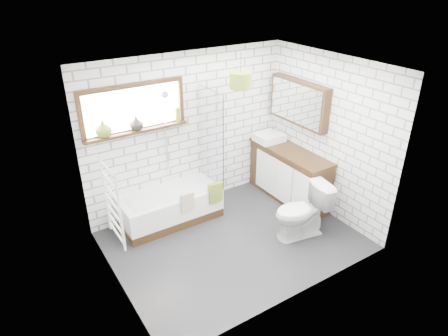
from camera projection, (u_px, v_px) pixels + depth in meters
floor at (234, 241)px, 5.82m from camera, size 3.40×2.60×0.01m
ceiling at (236, 68)px, 4.69m from camera, size 3.40×2.60×0.01m
wall_back at (188, 132)px, 6.23m from camera, size 3.40×0.01×2.50m
wall_front at (303, 209)px, 4.28m from camera, size 3.40×0.01×2.50m
wall_left at (108, 200)px, 4.44m from camera, size 0.01×2.60×2.50m
wall_right at (328, 137)px, 6.07m from camera, size 0.01×2.60×2.50m
window at (134, 109)px, 5.54m from camera, size 1.52×0.16×0.68m
towel_radiator at (113, 203)px, 4.48m from camera, size 0.06×0.52×1.00m
mirror_cabinet at (299, 102)px, 6.30m from camera, size 0.16×1.20×0.70m
shower_riser at (166, 133)px, 5.96m from camera, size 0.02×0.02×1.30m
bathtub at (170, 207)px, 6.17m from camera, size 1.53×0.67×0.49m
shower_screen at (211, 137)px, 6.08m from camera, size 0.02×0.72×1.50m
towel_green at (215, 193)px, 6.11m from camera, size 0.24×0.06×0.32m
towel_beige at (187, 202)px, 5.88m from camera, size 0.21×0.05×0.28m
vanity at (289, 174)px, 6.69m from camera, size 0.51×1.57×0.90m
basin at (269, 137)px, 6.80m from camera, size 0.45×0.40×0.13m
tap at (277, 132)px, 6.85m from camera, size 0.03×0.03×0.16m
toilet at (302, 212)px, 5.75m from camera, size 0.60×0.87×0.82m
vase_olive at (104, 130)px, 5.39m from camera, size 0.28×0.28×0.23m
vase_dark at (137, 124)px, 5.62m from camera, size 0.25×0.25×0.20m
bottle at (178, 116)px, 5.93m from camera, size 0.09×0.09×0.21m
pendant at (241, 80)px, 5.76m from camera, size 0.32×0.32×0.23m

